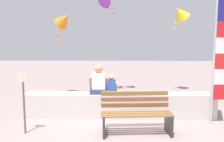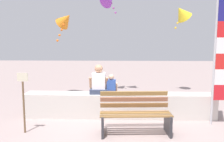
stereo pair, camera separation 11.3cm
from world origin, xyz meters
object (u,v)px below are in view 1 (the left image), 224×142
(person_adult, at_px, (99,82))
(sign_post, at_px, (24,98))
(flag_banner, at_px, (219,51))
(kite_orange, at_px, (64,20))
(person_child, at_px, (111,86))
(kite_yellow, at_px, (180,13))
(park_bench, at_px, (136,114))

(person_adult, relative_size, sign_post, 0.58)
(flag_banner, relative_size, sign_post, 2.41)
(kite_orange, bearing_deg, flag_banner, -30.97)
(person_child, distance_m, flag_banner, 2.77)
(sign_post, bearing_deg, kite_yellow, 42.55)
(kite_orange, bearing_deg, kite_yellow, 11.27)
(person_child, bearing_deg, kite_yellow, 48.64)
(flag_banner, height_order, kite_yellow, kite_yellow)
(person_child, distance_m, kite_orange, 3.25)
(flag_banner, xyz_separation_m, kite_yellow, (-0.03, 3.36, 1.29))
(flag_banner, distance_m, sign_post, 4.58)
(kite_orange, bearing_deg, sign_post, -93.65)
(person_child, bearing_deg, sign_post, -148.06)
(flag_banner, xyz_separation_m, kite_orange, (-4.22, 2.53, 0.97))
(park_bench, xyz_separation_m, person_child, (-0.57, 1.08, 0.43))
(kite_yellow, height_order, sign_post, kite_yellow)
(kite_yellow, relative_size, kite_orange, 0.86)
(park_bench, bearing_deg, kite_yellow, 63.61)
(kite_yellow, bearing_deg, park_bench, -116.39)
(park_bench, distance_m, kite_orange, 4.49)
(person_child, relative_size, flag_banner, 0.16)
(person_adult, bearing_deg, person_child, 0.06)
(person_adult, height_order, kite_orange, kite_orange)
(person_adult, distance_m, sign_post, 1.93)
(park_bench, bearing_deg, flag_banner, 16.19)
(kite_yellow, bearing_deg, person_child, -131.36)
(person_child, height_order, kite_orange, kite_orange)
(person_adult, height_order, sign_post, person_adult)
(park_bench, height_order, person_adult, person_adult)
(kite_orange, bearing_deg, park_bench, -54.38)
(park_bench, height_order, kite_yellow, kite_yellow)
(kite_yellow, xyz_separation_m, kite_orange, (-4.18, -0.83, -0.32))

